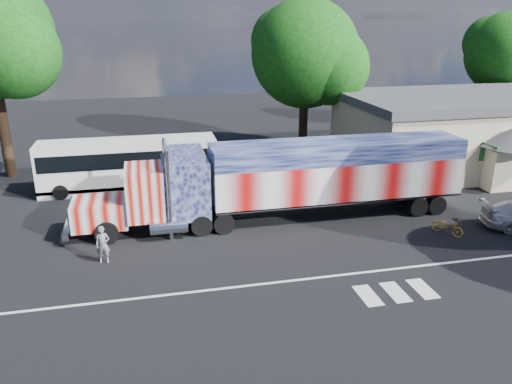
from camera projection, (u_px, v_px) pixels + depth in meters
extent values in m
plane|color=black|center=(270.00, 250.00, 23.62)|extent=(100.00, 100.00, 0.00)
cube|color=silver|center=(287.00, 281.00, 20.86)|extent=(30.00, 0.15, 0.01)
cube|color=silver|center=(368.00, 295.00, 19.78)|extent=(0.70, 1.60, 0.01)
cube|color=silver|center=(396.00, 292.00, 20.03)|extent=(0.70, 1.60, 0.01)
cube|color=silver|center=(423.00, 289.00, 20.28)|extent=(0.70, 1.60, 0.01)
cube|color=black|center=(167.00, 216.00, 25.75)|extent=(9.23, 1.03, 0.31)
cube|color=#DC807A|center=(100.00, 212.00, 24.90)|extent=(2.67, 2.26, 1.33)
cube|color=silver|center=(71.00, 214.00, 24.61)|extent=(0.12, 1.95, 1.19)
cube|color=silver|center=(69.00, 227.00, 24.79)|extent=(0.31, 2.56, 0.37)
cube|color=#DC807A|center=(145.00, 191.00, 25.06)|extent=(1.85, 2.56, 2.56)
cube|color=black|center=(126.00, 184.00, 24.72)|extent=(0.06, 2.15, 0.92)
cube|color=#4A5081|center=(186.00, 187.00, 25.45)|extent=(2.26, 2.56, 2.97)
cube|color=#4A5081|center=(184.00, 155.00, 24.89)|extent=(1.85, 2.46, 0.51)
cylinder|color=silver|center=(166.00, 180.00, 26.50)|extent=(0.21, 0.21, 4.51)
cylinder|color=silver|center=(169.00, 197.00, 24.01)|extent=(0.21, 0.21, 4.51)
cylinder|color=silver|center=(166.00, 208.00, 26.99)|extent=(1.85, 0.68, 0.68)
cylinder|color=silver|center=(169.00, 227.00, 24.54)|extent=(1.85, 0.68, 0.68)
cylinder|color=black|center=(107.00, 233.00, 24.15)|extent=(1.13, 0.36, 1.13)
cylinder|color=black|center=(109.00, 216.00, 26.22)|extent=(1.13, 0.36, 1.13)
cylinder|color=black|center=(202.00, 225.00, 25.16)|extent=(1.07, 0.56, 1.07)
cylinder|color=black|center=(197.00, 210.00, 27.14)|extent=(1.07, 0.56, 1.07)
cylinder|color=black|center=(224.00, 223.00, 25.39)|extent=(1.07, 0.56, 1.07)
cylinder|color=black|center=(217.00, 208.00, 27.37)|extent=(1.07, 0.56, 1.07)
cube|color=black|center=(336.00, 198.00, 27.58)|extent=(13.33, 1.13, 0.31)
cube|color=#E28484|center=(337.00, 178.00, 27.18)|extent=(13.74, 2.67, 2.05)
cube|color=#46528D|center=(338.00, 150.00, 26.67)|extent=(13.74, 2.67, 1.03)
cube|color=silver|center=(336.00, 195.00, 27.52)|extent=(13.74, 2.67, 0.12)
cube|color=silver|center=(451.00, 161.00, 28.44)|extent=(0.04, 2.56, 2.97)
cylinder|color=black|center=(417.00, 206.00, 27.65)|extent=(1.07, 0.56, 1.07)
cylinder|color=black|center=(398.00, 193.00, 29.63)|extent=(1.07, 0.56, 1.07)
cylinder|color=black|center=(435.00, 204.00, 27.88)|extent=(1.07, 0.56, 1.07)
cylinder|color=black|center=(416.00, 192.00, 29.86)|extent=(1.07, 0.56, 1.07)
cube|color=white|center=(129.00, 165.00, 31.58)|extent=(10.95, 2.37, 3.19)
cube|color=black|center=(128.00, 156.00, 31.39)|extent=(10.58, 2.43, 1.00)
cube|color=black|center=(131.00, 182.00, 31.98)|extent=(10.95, 2.37, 0.23)
cube|color=black|center=(37.00, 168.00, 30.40)|extent=(0.05, 2.10, 1.28)
cylinder|color=black|center=(61.00, 192.00, 30.06)|extent=(0.91, 0.27, 0.91)
cylinder|color=black|center=(66.00, 181.00, 32.16)|extent=(0.91, 0.27, 0.91)
cylinder|color=black|center=(175.00, 184.00, 31.48)|extent=(0.91, 0.27, 0.91)
cylinder|color=black|center=(172.00, 174.00, 33.58)|extent=(0.91, 0.27, 0.91)
cylinder|color=black|center=(188.00, 183.00, 31.65)|extent=(0.91, 0.27, 0.91)
cylinder|color=black|center=(185.00, 173.00, 33.75)|extent=(0.91, 0.27, 0.91)
cube|color=beige|center=(494.00, 133.00, 37.12)|extent=(22.00, 10.00, 4.60)
cube|color=#46464B|center=(500.00, 97.00, 36.26)|extent=(22.40, 10.40, 0.60)
cube|color=#1E5926|center=(435.00, 155.00, 30.79)|extent=(1.60, 0.08, 1.20)
cube|color=#1E5926|center=(491.00, 151.00, 31.62)|extent=(1.60, 0.08, 1.20)
cube|color=beige|center=(508.00, 169.00, 31.68)|extent=(3.00, 1.20, 2.60)
imported|color=slate|center=(103.00, 245.00, 22.21)|extent=(0.66, 0.45, 1.72)
imported|color=gold|center=(447.00, 226.00, 25.24)|extent=(1.38, 1.73, 0.88)
cylinder|color=black|center=(499.00, 104.00, 45.47)|extent=(0.70, 0.70, 5.94)
sphere|color=#185614|center=(507.00, 53.00, 43.99)|extent=(7.14, 7.14, 7.14)
sphere|color=#185614|center=(490.00, 43.00, 44.47)|extent=(4.64, 4.64, 4.64)
cylinder|color=black|center=(3.00, 122.00, 33.40)|extent=(0.70, 0.70, 7.52)
sphere|color=#185614|center=(14.00, 53.00, 31.09)|extent=(5.74, 5.74, 5.74)
cylinder|color=black|center=(303.00, 113.00, 40.13)|extent=(0.70, 0.70, 6.19)
sphere|color=#185614|center=(305.00, 54.00, 38.59)|extent=(8.39, 8.39, 8.39)
sphere|color=#185614|center=(331.00, 67.00, 38.07)|extent=(5.87, 5.87, 5.87)
sphere|color=#185614|center=(285.00, 41.00, 39.19)|extent=(5.45, 5.45, 5.45)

